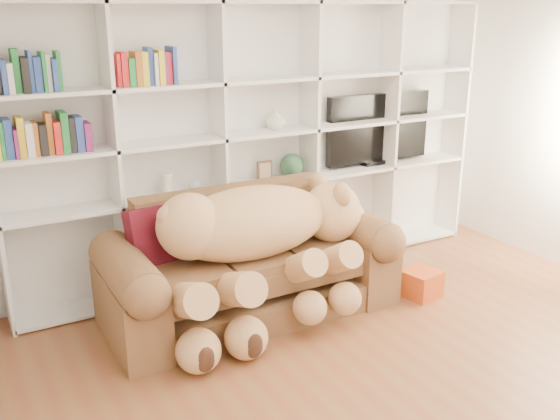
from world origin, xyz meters
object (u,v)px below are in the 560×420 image
sofa (249,270)px  teddy_bear (258,239)px  tv (378,129)px  gift_box (421,283)px

sofa → teddy_bear: 0.38m
tv → sofa: bearing=-158.5°
sofa → teddy_bear: (-0.01, -0.19, 0.32)m
sofa → tv: size_ratio=1.96×
teddy_bear → gift_box: teddy_bear is taller
sofa → tv: bearing=21.5°
teddy_bear → gift_box: (1.40, -0.27, -0.57)m
teddy_bear → gift_box: bearing=-19.6°
gift_box → tv: 1.63m
gift_box → sofa: bearing=161.6°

